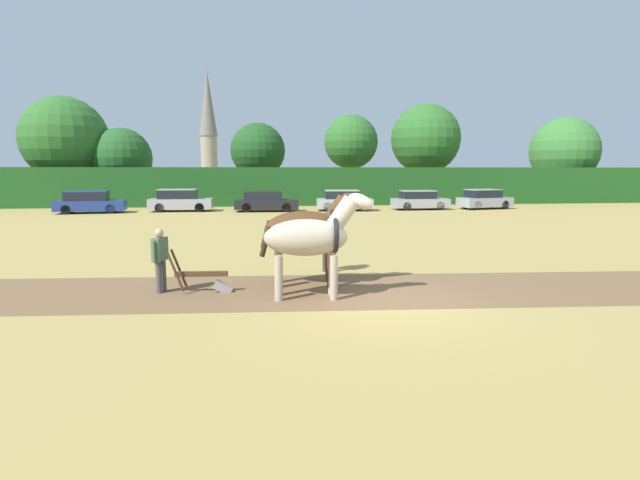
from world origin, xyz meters
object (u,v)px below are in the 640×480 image
tree_left (65,139)px  plow (207,279)px  tree_center_left (122,158)px  church_spire (208,127)px  parked_car_center_right (419,200)px  tree_right (426,139)px  draft_horse_lead_right (308,230)px  parked_car_right (484,199)px  parked_car_center_left (266,202)px  farmer_beside_team (328,240)px  farmer_at_plow (160,256)px  tree_far_right (564,151)px  tree_center (258,151)px  tree_center_right (351,142)px  parked_car_far_left (89,202)px  parked_car_center (344,201)px  parked_car_left (180,201)px  draft_horse_lead_left (311,238)px

tree_left → plow: size_ratio=5.99×
tree_left → tree_center_left: (4.62, -0.09, -1.56)m
tree_center_left → church_spire: church_spire is taller
tree_left → parked_car_center_right: size_ratio=2.24×
tree_right → draft_horse_lead_right: 37.33m
parked_car_right → tree_left: bearing=150.7°
plow → parked_car_center_left: (1.99, 23.64, 0.38)m
tree_center_left → tree_left: bearing=178.9°
parked_car_center_left → parked_car_center_right: parked_car_center_left is taller
farmer_beside_team → farmer_at_plow: bearing=160.7°
farmer_at_plow → tree_far_right: bearing=66.2°
plow → tree_center: bearing=91.5°
tree_left → tree_center_right: tree_left is taller
parked_car_center_left → tree_center_left: bearing=141.6°
tree_center_left → tree_center: size_ratio=0.91×
tree_right → farmer_beside_team: size_ratio=5.63×
tree_far_right → parked_car_center_right: (-18.14, -10.33, -4.07)m
tree_center_right → tree_right: 7.26m
parked_car_far_left → parked_car_center_left: (11.93, -0.11, -0.03)m
parked_car_center → parked_car_far_left: bearing=-175.0°
tree_center_left → tree_right: (27.64, 0.46, 1.87)m
plow → farmer_beside_team: size_ratio=0.95×
tree_far_right → draft_horse_lead_right: tree_far_right is taller
draft_horse_lead_right → plow: bearing=-165.1°
parked_car_far_left → tree_center: bearing=38.7°
draft_horse_lead_right → parked_car_center_left: bearing=95.4°
tree_left → plow: tree_left is taller
tree_far_right → parked_car_right: tree_far_right is taller
tree_center → parked_car_center_left: 12.11m
church_spire → farmer_at_plow: size_ratio=11.78×
parked_car_left → tree_center: bearing=62.5°
tree_center_left → parked_car_center: size_ratio=1.58×
tree_right → church_spire: 41.76m
parked_car_center_left → parked_car_center_right: bearing=2.2°
church_spire → parked_car_right: church_spire is taller
parked_car_left → draft_horse_lead_left: bearing=-75.1°
tree_right → parked_car_left: 24.20m
farmer_beside_team → parked_car_right: farmer_beside_team is taller
plow → tree_left: bearing=117.6°
tree_center → parked_car_center_left: (0.36, -11.43, -3.99)m
church_spire → parked_car_left: bearing=-87.9°
parked_car_far_left → draft_horse_lead_left: bearing=-68.9°
tree_center → draft_horse_lead_right: 34.76m
draft_horse_lead_left → parked_car_right: 29.24m
parked_car_center_left → tree_center_right: bearing=54.1°
tree_far_right → farmer_beside_team: tree_far_right is taller
draft_horse_lead_right → parked_car_right: bearing=59.7°
tree_center → tree_right: (15.82, -0.66, 1.13)m
tree_right → parked_car_center: size_ratio=2.19×
farmer_beside_team → tree_center_right: bearing=35.0°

